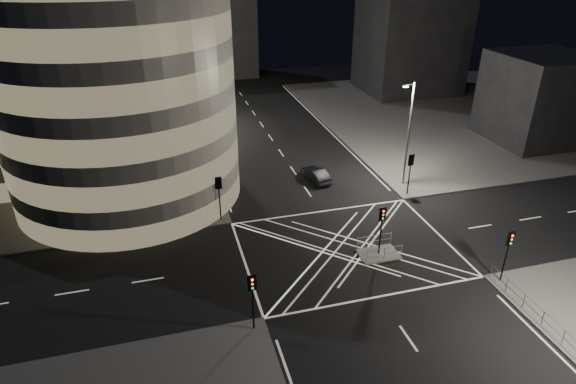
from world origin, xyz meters
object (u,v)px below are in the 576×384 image
object	(u,v)px
central_island	(378,254)
street_lamp_left_near	(201,140)
traffic_signal_nl	(252,292)
street_lamp_right_far	(408,131)
traffic_signal_nr	(508,247)
sedan	(316,174)
street_lamp_left_far	(185,88)
traffic_signal_fr	(410,167)
traffic_signal_island	(382,222)
traffic_signal_fl	(219,190)

from	to	relation	value
central_island	street_lamp_left_near	world-z (taller)	street_lamp_left_near
traffic_signal_nl	street_lamp_right_far	distance (m)	24.27
traffic_signal_nr	street_lamp_left_near	distance (m)	26.32
sedan	street_lamp_left_far	bearing A→B (deg)	-68.56
traffic_signal_fr	street_lamp_left_near	bearing A→B (deg)	164.08
central_island	street_lamp_left_near	bearing A→B (deg)	130.27
traffic_signal_fr	traffic_signal_island	xyz separation A→B (m)	(-6.80, -8.30, 0.00)
traffic_signal_island	traffic_signal_nl	bearing A→B (deg)	-153.86
street_lamp_right_far	traffic_signal_nl	bearing A→B (deg)	-139.09
traffic_signal_nl	street_lamp_left_far	bearing A→B (deg)	90.99
traffic_signal_nr	central_island	bearing A→B (deg)	142.07
traffic_signal_nr	street_lamp_left_far	xyz separation A→B (m)	(-18.24, 36.80, 2.63)
traffic_signal_nr	street_lamp_left_far	bearing A→B (deg)	116.36
central_island	traffic_signal_nr	xyz separation A→B (m)	(6.80, -5.30, 2.84)
street_lamp_right_far	sedan	world-z (taller)	street_lamp_right_far
traffic_signal_fl	street_lamp_right_far	xyz separation A→B (m)	(18.24, 2.20, 2.63)
street_lamp_left_near	street_lamp_right_far	size ratio (longest dim) A/B	1.00
traffic_signal_nr	traffic_signal_nl	bearing A→B (deg)	180.00
street_lamp_right_far	sedan	xyz separation A→B (m)	(-7.94, 3.11, -4.87)
traffic_signal_nl	traffic_signal_island	world-z (taller)	same
traffic_signal_nl	sedan	bearing A→B (deg)	61.42
traffic_signal_fr	traffic_signal_nr	size ratio (longest dim) A/B	1.00
traffic_signal_fr	street_lamp_left_far	distance (m)	29.63
traffic_signal_fr	central_island	bearing A→B (deg)	-129.33
traffic_signal_fl	traffic_signal_island	distance (m)	13.62
street_lamp_right_far	street_lamp_left_near	bearing A→B (deg)	170.97
central_island	traffic_signal_fl	distance (m)	13.91
traffic_signal_island	street_lamp_left_far	size ratio (longest dim) A/B	0.40
traffic_signal_fl	traffic_signal_nr	xyz separation A→B (m)	(17.60, -13.60, 0.00)
traffic_signal_nr	street_lamp_right_far	world-z (taller)	street_lamp_right_far
traffic_signal_fl	traffic_signal_nr	size ratio (longest dim) A/B	1.00
traffic_signal_island	sedan	world-z (taller)	traffic_signal_island
central_island	traffic_signal_island	distance (m)	2.84
traffic_signal_fr	street_lamp_left_far	size ratio (longest dim) A/B	0.40
traffic_signal_nl	traffic_signal_nr	xyz separation A→B (m)	(17.60, 0.00, 0.00)
traffic_signal_nl	traffic_signal_fr	size ratio (longest dim) A/B	1.00
central_island	street_lamp_right_far	bearing A→B (deg)	54.70
central_island	traffic_signal_nl	bearing A→B (deg)	-153.86
street_lamp_right_far	street_lamp_left_far	bearing A→B (deg)	131.94
traffic_signal_nr	street_lamp_left_near	xyz separation A→B (m)	(-18.24, 18.80, 2.63)
central_island	sedan	distance (m)	13.63
traffic_signal_nl	street_lamp_left_far	world-z (taller)	street_lamp_left_far
traffic_signal_fl	traffic_signal_nl	size ratio (longest dim) A/B	1.00
traffic_signal_nl	street_lamp_right_far	size ratio (longest dim) A/B	0.40
central_island	traffic_signal_island	world-z (taller)	traffic_signal_island
traffic_signal_fl	traffic_signal_nr	world-z (taller)	same
traffic_signal_nl	street_lamp_left_near	bearing A→B (deg)	91.94
street_lamp_left_far	street_lamp_right_far	distance (m)	28.23
central_island	traffic_signal_nl	size ratio (longest dim) A/B	0.75
street_lamp_left_far	sedan	distance (m)	21.53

